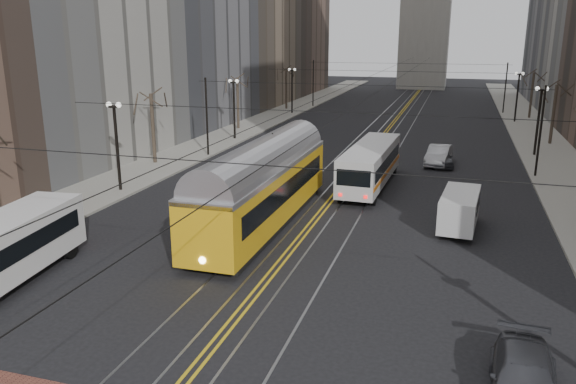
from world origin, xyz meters
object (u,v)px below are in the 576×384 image
Objects in this scene: streetcar at (263,192)px; sedan_silver at (439,155)px; sedan_parked at (524,380)px; rear_bus at (370,166)px; cargo_van at (459,212)px; sedan_grey at (441,157)px.

streetcar is 19.81m from sedan_silver.
streetcar reaches higher than sedan_parked.
rear_bus reaches higher than sedan_parked.
rear_bus reaches higher than cargo_van.
cargo_van is 15.91m from sedan_silver.
sedan_grey is at bearing -58.17° from sedan_silver.
streetcar is 17.32m from sedan_parked.
rear_bus is 2.37× the size of cargo_van.
sedan_silver is 1.03× the size of sedan_parked.
rear_bus reaches higher than sedan_grey.
streetcar is at bearing -112.48° from rear_bus.
sedan_silver is at bearing 105.70° from sedan_grey.
sedan_grey is at bearing 63.14° from rear_bus.
sedan_grey is (4.37, 7.96, -0.74)m from rear_bus.
sedan_grey reaches higher than sedan_parked.
sedan_silver is at bearing 100.36° from sedan_parked.
cargo_van is 0.99× the size of sedan_silver.
cargo_van is at bearing 11.70° from streetcar.
cargo_van is 1.01× the size of sedan_parked.
cargo_van reaches higher than sedan_silver.
rear_bus is at bearing -128.63° from sedan_grey.
rear_bus is 9.36m from sedan_silver.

